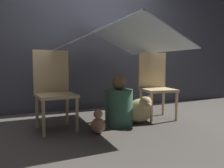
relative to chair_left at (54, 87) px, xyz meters
The scene contains 8 objects.
ground_plane 0.90m from the chair_left, 15.75° to the right, with size 8.80×8.80×0.00m, color #47423D.
wall_back 1.43m from the chair_left, 53.96° to the left, with size 7.00×0.05×2.50m.
chair_left is the anchor object (origin of this frame).
chair_right 1.43m from the chair_left, ahead, with size 0.48×0.48×0.94m.
sheet_canopy 0.95m from the chair_left, ahead, with size 1.42×1.54×0.34m.
person_front 0.83m from the chair_left, 12.37° to the right, with size 0.35×0.35×0.63m.
dog 1.13m from the chair_left, 11.56° to the right, with size 0.37×0.34×0.39m.
plush_toy 0.69m from the chair_left, 42.57° to the right, with size 0.17×0.17×0.27m.
Camera 1 is at (-1.09, -2.45, 0.77)m, focal length 35.00 mm.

